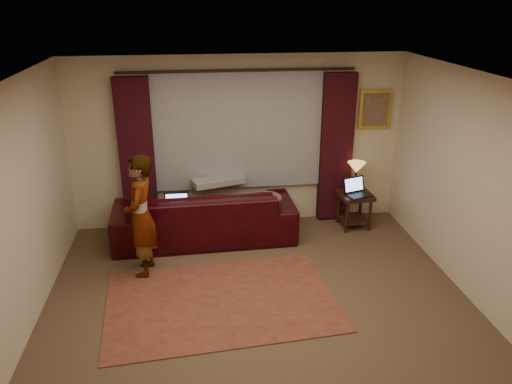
# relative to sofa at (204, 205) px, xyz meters

# --- Properties ---
(floor) EXTENTS (5.00, 5.00, 0.01)m
(floor) POSITION_rel_sofa_xyz_m (0.56, -1.96, -0.53)
(floor) COLOR brown
(floor) RESTS_ON ground
(ceiling) EXTENTS (5.00, 5.00, 0.02)m
(ceiling) POSITION_rel_sofa_xyz_m (0.56, -1.96, 2.07)
(ceiling) COLOR silver
(ceiling) RESTS_ON ground
(wall_back) EXTENTS (5.00, 0.02, 2.60)m
(wall_back) POSITION_rel_sofa_xyz_m (0.56, 0.54, 0.77)
(wall_back) COLOR beige
(wall_back) RESTS_ON ground
(wall_front) EXTENTS (5.00, 0.02, 2.60)m
(wall_front) POSITION_rel_sofa_xyz_m (0.56, -4.46, 0.77)
(wall_front) COLOR beige
(wall_front) RESTS_ON ground
(wall_left) EXTENTS (0.02, 5.00, 2.60)m
(wall_left) POSITION_rel_sofa_xyz_m (-1.94, -1.96, 0.77)
(wall_left) COLOR beige
(wall_left) RESTS_ON ground
(wall_right) EXTENTS (0.02, 5.00, 2.60)m
(wall_right) POSITION_rel_sofa_xyz_m (3.06, -1.96, 0.77)
(wall_right) COLOR beige
(wall_right) RESTS_ON ground
(sheer_curtain) EXTENTS (2.50, 0.05, 1.80)m
(sheer_curtain) POSITION_rel_sofa_xyz_m (0.56, 0.48, 0.97)
(sheer_curtain) COLOR #93939A
(sheer_curtain) RESTS_ON wall_back
(drape_left) EXTENTS (0.50, 0.14, 2.30)m
(drape_left) POSITION_rel_sofa_xyz_m (-0.94, 0.43, 0.65)
(drape_left) COLOR black
(drape_left) RESTS_ON floor
(drape_right) EXTENTS (0.50, 0.14, 2.30)m
(drape_right) POSITION_rel_sofa_xyz_m (2.06, 0.43, 0.65)
(drape_right) COLOR black
(drape_right) RESTS_ON floor
(curtain_rod) EXTENTS (0.04, 0.04, 3.40)m
(curtain_rod) POSITION_rel_sofa_xyz_m (0.56, 0.43, 1.85)
(curtain_rod) COLOR #301C11
(curtain_rod) RESTS_ON wall_back
(picture_frame) EXTENTS (0.50, 0.04, 0.60)m
(picture_frame) POSITION_rel_sofa_xyz_m (2.66, 0.51, 1.22)
(picture_frame) COLOR gold
(picture_frame) RESTS_ON wall_back
(sofa) EXTENTS (2.65, 1.20, 1.06)m
(sofa) POSITION_rel_sofa_xyz_m (0.00, 0.00, 0.00)
(sofa) COLOR black
(sofa) RESTS_ON floor
(throw_blanket) EXTENTS (0.83, 0.52, 0.09)m
(throw_blanket) POSITION_rel_sofa_xyz_m (0.23, 0.33, 0.52)
(throw_blanket) COLOR gray
(throw_blanket) RESTS_ON sofa
(clothing_pile) EXTENTS (0.48, 0.38, 0.20)m
(clothing_pile) POSITION_rel_sofa_xyz_m (0.89, -0.13, 0.10)
(clothing_pile) COLOR #784753
(clothing_pile) RESTS_ON sofa
(laptop_sofa) EXTENTS (0.34, 0.37, 0.25)m
(laptop_sofa) POSITION_rel_sofa_xyz_m (-0.39, -0.23, 0.12)
(laptop_sofa) COLOR black
(laptop_sofa) RESTS_ON sofa
(area_rug) EXTENTS (2.80, 1.98, 0.01)m
(area_rug) POSITION_rel_sofa_xyz_m (0.13, -1.68, -0.52)
(area_rug) COLOR brown
(area_rug) RESTS_ON floor
(end_table) EXTENTS (0.52, 0.52, 0.56)m
(end_table) POSITION_rel_sofa_xyz_m (2.30, 0.09, -0.25)
(end_table) COLOR black
(end_table) RESTS_ON floor
(tiffany_lamp) EXTENTS (0.29, 0.29, 0.44)m
(tiffany_lamp) POSITION_rel_sofa_xyz_m (2.35, 0.25, 0.25)
(tiffany_lamp) COLOR #9F8B40
(tiffany_lamp) RESTS_ON end_table
(laptop_table) EXTENTS (0.46, 0.48, 0.26)m
(laptop_table) POSITION_rel_sofa_xyz_m (2.32, -0.00, 0.16)
(laptop_table) COLOR black
(laptop_table) RESTS_ON end_table
(person) EXTENTS (0.51, 0.51, 1.60)m
(person) POSITION_rel_sofa_xyz_m (-0.81, -0.89, 0.27)
(person) COLOR gray
(person) RESTS_ON floor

